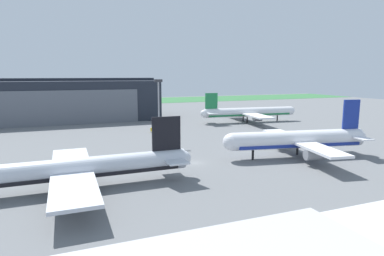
% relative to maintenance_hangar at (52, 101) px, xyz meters
% --- Properties ---
extents(ground_plane, '(440.00, 440.00, 0.00)m').
position_rel_maintenance_hangar_xyz_m(ground_plane, '(32.59, -89.07, -8.95)').
color(ground_plane, slate).
extents(grass_field_strip, '(440.00, 56.00, 0.08)m').
position_rel_maintenance_hangar_xyz_m(grass_field_strip, '(32.59, 96.26, -8.91)').
color(grass_field_strip, '#35703F').
rests_on(grass_field_strip, ground_plane).
extents(maintenance_hangar, '(91.42, 33.56, 18.81)m').
position_rel_maintenance_hangar_xyz_m(maintenance_hangar, '(0.00, 0.00, 0.00)').
color(maintenance_hangar, '#232833').
rests_on(maintenance_hangar, ground_plane).
extents(airliner_far_right, '(43.71, 36.90, 12.82)m').
position_rel_maintenance_hangar_xyz_m(airliner_far_right, '(78.65, -36.70, -4.66)').
color(airliner_far_right, white).
rests_on(airliner_far_right, ground_plane).
extents(airliner_near_left, '(37.26, 33.44, 14.11)m').
position_rel_maintenance_hangar_xyz_m(airliner_near_left, '(57.93, -93.54, -4.58)').
color(airliner_near_left, white).
rests_on(airliner_near_left, ground_plane).
extents(airliner_near_right, '(46.90, 35.77, 12.35)m').
position_rel_maintenance_hangar_xyz_m(airliner_near_right, '(4.92, -97.93, -5.26)').
color(airliner_near_right, silver).
rests_on(airliner_near_right, ground_plane).
extents(baggage_tug, '(4.10, 3.02, 1.91)m').
position_rel_maintenance_hangar_xyz_m(baggage_tug, '(35.24, -45.71, -7.97)').
color(baggage_tug, '#2D2D33').
rests_on(baggage_tug, ground_plane).
extents(apron_light_mast, '(2.40, 0.50, 18.96)m').
position_rel_maintenance_hangar_xyz_m(apron_light_mast, '(30.92, -64.71, 2.17)').
color(apron_light_mast, '#99999E').
rests_on(apron_light_mast, ground_plane).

